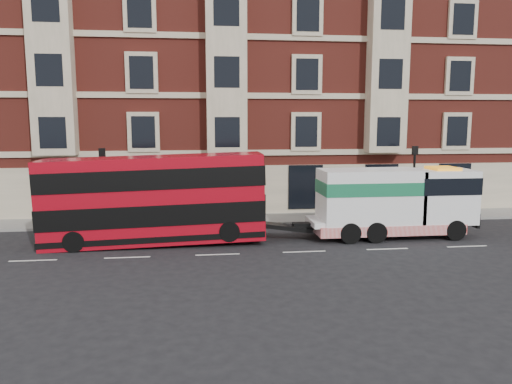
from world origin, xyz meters
TOP-DOWN VIEW (x-y plane):
  - ground at (0.00, 0.00)m, footprint 120.00×120.00m
  - sidewalk at (0.00, 7.50)m, footprint 90.00×3.00m
  - victorian_terrace at (0.50, 15.00)m, footprint 45.00×12.00m
  - lamp_post_west at (-6.00, 6.20)m, footprint 0.35×0.15m
  - lamp_post_east at (12.00, 6.20)m, footprint 0.35×0.15m
  - double_decker_bus at (-2.97, 2.34)m, footprint 10.62×2.44m
  - tow_truck at (9.09, 2.34)m, footprint 8.50×2.51m

SIDE VIEW (x-z plane):
  - ground at x=0.00m, z-range 0.00..0.00m
  - sidewalk at x=0.00m, z-range 0.00..0.15m
  - tow_truck at x=9.09m, z-range 0.11..3.65m
  - double_decker_bus at x=-2.97m, z-range 0.13..4.43m
  - lamp_post_west at x=-6.00m, z-range 0.50..4.85m
  - lamp_post_east at x=12.00m, z-range 0.50..4.85m
  - victorian_terrace at x=0.50m, z-range -0.13..20.27m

